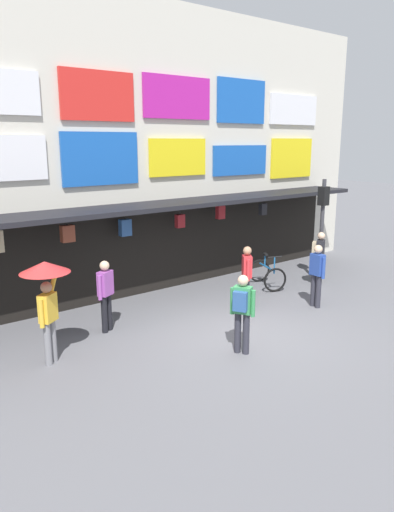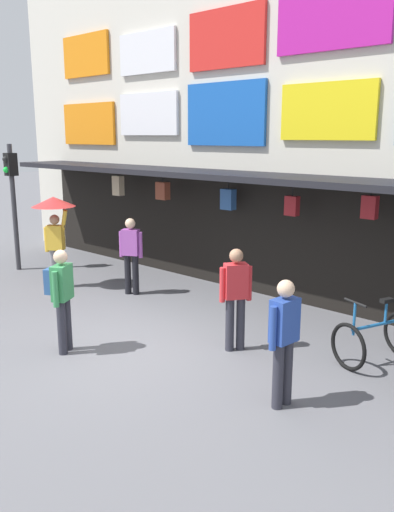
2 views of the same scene
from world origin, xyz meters
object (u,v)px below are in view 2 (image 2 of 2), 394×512
Objects in this scene: pedestrian_in_purple at (61,293)px; bicycle_parked at (376,338)px; pedestrian_in_white at (131,252)px; pedestrian_in_green at (236,294)px; pedestrian_in_yellow at (284,336)px; traffic_light_near at (12,187)px; pedestrian_with_umbrella at (54,216)px.

bicycle_parked is at bearing 37.44° from pedestrian_in_purple.
pedestrian_in_green is (3.59, -0.90, 0.00)m from pedestrian_in_white.
bicycle_parked is 0.80× the size of pedestrian_in_yellow.
bicycle_parked is 0.80× the size of pedestrian_in_purple.
traffic_light_near is 9.50m from bicycle_parked.
bicycle_parked is at bearing 7.53° from pedestrian_with_umbrella.
pedestrian_in_green is (1.99, 1.91, -0.04)m from pedestrian_in_purple.
pedestrian_with_umbrella reaches higher than pedestrian_in_purple.
pedestrian_in_purple is at bearing -60.36° from pedestrian_in_white.
bicycle_parked is 0.64× the size of pedestrian_with_umbrella.
traffic_light_near is at bearing 174.25° from pedestrian_with_umbrella.
pedestrian_with_umbrella is 1.24× the size of pedestrian_in_green.
pedestrian_in_white is at bearing 25.47° from pedestrian_with_umbrella.
bicycle_parked is at bearing 29.23° from pedestrian_in_green.
pedestrian_in_white is 5.50m from pedestrian_in_yellow.
pedestrian_in_white is (-1.60, 2.81, -0.04)m from pedestrian_in_purple.
traffic_light_near is at bearing 171.49° from pedestrian_in_yellow.
pedestrian_in_purple is at bearing -142.56° from bicycle_parked.
pedestrian_in_yellow is (3.55, 0.89, -0.04)m from pedestrian_in_purple.
bicycle_parked is (9.31, 0.72, -1.75)m from traffic_light_near.
traffic_light_near is at bearing -175.56° from bicycle_parked.
pedestrian_in_white is at bearing 159.59° from pedestrian_in_yellow.
bicycle_parked is 0.80× the size of pedestrian_in_white.
bicycle_parked is at bearing 81.28° from pedestrian_in_yellow.
pedestrian_in_green is (5.25, -0.11, -0.69)m from pedestrian_with_umbrella.
pedestrian_in_purple is 3.66m from pedestrian_in_yellow.
pedestrian_in_white is (3.84, 0.57, -1.19)m from traffic_light_near.
traffic_light_near is 1.90× the size of pedestrian_in_yellow.
pedestrian_in_purple is at bearing -165.86° from pedestrian_in_yellow.
pedestrian_in_yellow and pedestrian_in_green have the same top height.
pedestrian_in_white is at bearing -178.41° from bicycle_parked.
pedestrian_in_purple is 3.24m from pedestrian_in_white.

